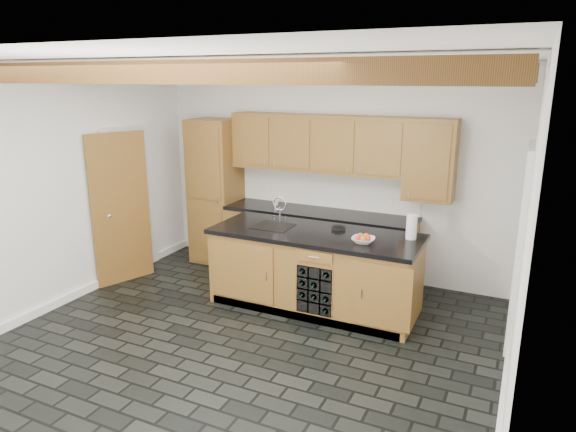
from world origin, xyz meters
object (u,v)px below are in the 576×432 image
object	(u,v)px
island	(315,270)
fruit_bowl	(363,240)
paper_towel	(412,227)
kitchen_scale	(338,228)

from	to	relation	value
island	fruit_bowl	distance (m)	0.80
island	fruit_bowl	bearing A→B (deg)	-12.66
island	fruit_bowl	world-z (taller)	fruit_bowl
island	paper_towel	xyz separation A→B (m)	(1.05, 0.23, 0.60)
fruit_bowl	kitchen_scale	bearing A→B (deg)	139.01
fruit_bowl	paper_towel	world-z (taller)	paper_towel
kitchen_scale	fruit_bowl	bearing A→B (deg)	-58.81
fruit_bowl	paper_towel	xyz separation A→B (m)	(0.44, 0.37, 0.11)
fruit_bowl	paper_towel	bearing A→B (deg)	40.39
island	paper_towel	distance (m)	1.24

